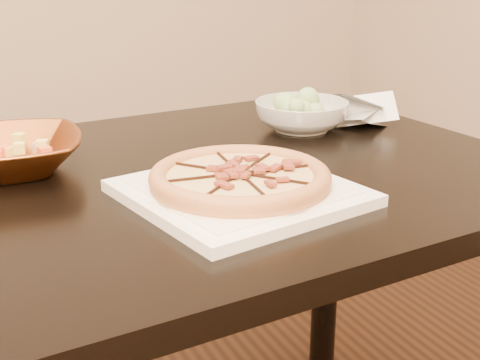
{
  "coord_description": "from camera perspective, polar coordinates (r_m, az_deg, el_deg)",
  "views": [
    {
      "loc": [
        -0.24,
        -1.19,
        1.11
      ],
      "look_at": [
        0.18,
        -0.32,
        0.78
      ],
      "focal_mm": 50.0,
      "sensor_mm": 36.0,
      "label": 1
    }
  ],
  "objects": [
    {
      "name": "dining_table",
      "position": [
        1.17,
        -7.28,
        -4.78
      ],
      "size": [
        1.41,
        0.97,
        0.75
      ],
      "color": "black",
      "rests_on": "floor"
    },
    {
      "name": "cling_film",
      "position": [
        1.49,
        9.63,
        5.73
      ],
      "size": [
        0.18,
        0.16,
        0.05
      ],
      "primitive_type": null,
      "rotation": [
        0.0,
        0.0,
        -0.27
      ],
      "color": "silver",
      "rests_on": "dining_table"
    },
    {
      "name": "salad",
      "position": [
        1.41,
        5.27,
        7.4
      ],
      "size": [
        0.08,
        0.1,
        0.04
      ],
      "color": "#97B677",
      "rests_on": "salad_bowl"
    },
    {
      "name": "mixed_dish",
      "position": [
        1.2,
        -19.61,
        4.15
      ],
      "size": [
        0.11,
        0.12,
        0.03
      ],
      "color": "tan",
      "rests_on": "bronze_bowl"
    },
    {
      "name": "bronze_bowl",
      "position": [
        1.21,
        -19.29,
        2.08
      ],
      "size": [
        0.29,
        0.29,
        0.06
      ],
      "primitive_type": "imported",
      "rotation": [
        0.0,
        0.0,
        -0.16
      ],
      "color": "brown",
      "rests_on": "dining_table"
    },
    {
      "name": "pizza",
      "position": [
        1.02,
        -0.0,
        0.21
      ],
      "size": [
        0.28,
        0.28,
        0.03
      ],
      "color": "#C97750",
      "rests_on": "plate"
    },
    {
      "name": "salad_bowl",
      "position": [
        1.42,
        5.27,
        5.49
      ],
      "size": [
        0.25,
        0.25,
        0.06
      ],
      "primitive_type": "imported",
      "rotation": [
        0.0,
        0.0,
        -0.37
      ],
      "color": "silver",
      "rests_on": "dining_table"
    },
    {
      "name": "plate",
      "position": [
        1.03,
        0.0,
        -1.03
      ],
      "size": [
        0.37,
        0.37,
        0.02
      ],
      "color": "white",
      "rests_on": "dining_table"
    }
  ]
}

